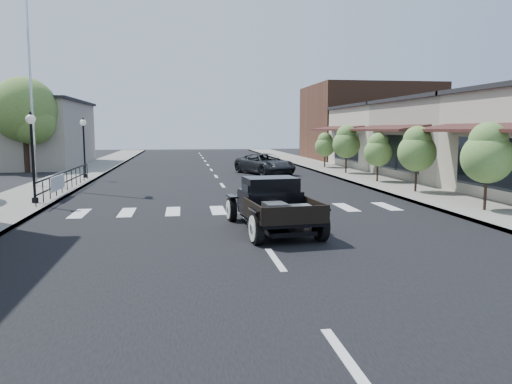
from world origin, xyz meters
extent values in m
plane|color=black|center=(0.00, 0.00, 0.00)|extent=(120.00, 120.00, 0.00)
cube|color=black|center=(0.00, 15.00, 0.01)|extent=(14.00, 80.00, 0.02)
cube|color=gray|center=(-8.50, 15.00, 0.07)|extent=(3.00, 80.00, 0.15)
cube|color=gray|center=(8.50, 15.00, 0.07)|extent=(3.00, 80.00, 0.15)
cube|color=#A49989|center=(-15.00, 28.00, 2.50)|extent=(10.00, 12.00, 5.00)
cube|color=#9C9483|center=(15.00, 13.00, 2.25)|extent=(10.00, 9.00, 4.50)
cube|color=#BEB7A1|center=(15.00, 22.00, 2.25)|extent=(10.00, 9.00, 4.50)
cube|color=brown|center=(15.50, 32.00, 3.50)|extent=(11.00, 10.00, 7.00)
cylinder|color=silver|center=(-9.20, 12.00, 5.59)|extent=(0.12, 0.12, 10.88)
imported|color=black|center=(3.27, 18.17, 0.67)|extent=(3.95, 5.30, 1.34)
camera|label=1|loc=(-2.02, -13.76, 2.94)|focal=35.00mm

